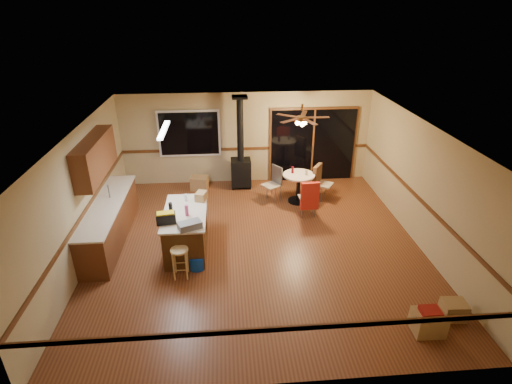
{
  "coord_description": "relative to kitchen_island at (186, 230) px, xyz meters",
  "views": [
    {
      "loc": [
        -0.63,
        -7.32,
        4.84
      ],
      "look_at": [
        0.0,
        0.3,
        1.15
      ],
      "focal_mm": 28.0,
      "sensor_mm": 36.0,
      "label": 1
    }
  ],
  "objects": [
    {
      "name": "floor",
      "position": [
        1.5,
        0.0,
        -0.45
      ],
      "size": [
        7.0,
        7.0,
        0.0
      ],
      "primitive_type": "plane",
      "color": "brown",
      "rests_on": "ground"
    },
    {
      "name": "ceiling",
      "position": [
        1.5,
        0.0,
        2.15
      ],
      "size": [
        7.0,
        7.0,
        0.0
      ],
      "primitive_type": "plane",
      "rotation": [
        3.14,
        0.0,
        0.0
      ],
      "color": "silver",
      "rests_on": "ground"
    },
    {
      "name": "wall_back",
      "position": [
        1.5,
        3.5,
        0.85
      ],
      "size": [
        7.0,
        0.0,
        7.0
      ],
      "primitive_type": "plane",
      "rotation": [
        1.57,
        0.0,
        0.0
      ],
      "color": "tan",
      "rests_on": "ground"
    },
    {
      "name": "wall_front",
      "position": [
        1.5,
        -3.5,
        0.85
      ],
      "size": [
        7.0,
        0.0,
        7.0
      ],
      "primitive_type": "plane",
      "rotation": [
        -1.57,
        0.0,
        0.0
      ],
      "color": "tan",
      "rests_on": "ground"
    },
    {
      "name": "wall_left",
      "position": [
        -2.0,
        0.0,
        0.85
      ],
      "size": [
        0.0,
        7.0,
        7.0
      ],
      "primitive_type": "plane",
      "rotation": [
        1.57,
        0.0,
        1.57
      ],
      "color": "tan",
      "rests_on": "ground"
    },
    {
      "name": "wall_right",
      "position": [
        5.0,
        0.0,
        0.85
      ],
      "size": [
        0.0,
        7.0,
        7.0
      ],
      "primitive_type": "plane",
      "rotation": [
        1.57,
        0.0,
        -1.57
      ],
      "color": "tan",
      "rests_on": "ground"
    },
    {
      "name": "chair_rail",
      "position": [
        1.5,
        0.0,
        0.55
      ],
      "size": [
        7.0,
        7.0,
        0.08
      ],
      "primitive_type": null,
      "color": "#542E15",
      "rests_on": "ground"
    },
    {
      "name": "window",
      "position": [
        -0.1,
        3.45,
        1.05
      ],
      "size": [
        1.72,
        0.1,
        1.32
      ],
      "primitive_type": "cube",
      "color": "black",
      "rests_on": "ground"
    },
    {
      "name": "sliding_door",
      "position": [
        3.4,
        3.45,
        0.6
      ],
      "size": [
        2.52,
        0.1,
        2.1
      ],
      "primitive_type": "cube",
      "color": "black",
      "rests_on": "ground"
    },
    {
      "name": "lower_cabinets",
      "position": [
        -1.7,
        0.5,
        -0.02
      ],
      "size": [
        0.6,
        3.0,
        0.86
      ],
      "primitive_type": "cube",
      "color": "#5F3018",
      "rests_on": "ground"
    },
    {
      "name": "countertop",
      "position": [
        -1.7,
        0.5,
        0.43
      ],
      "size": [
        0.64,
        3.04,
        0.04
      ],
      "primitive_type": "cube",
      "color": "beige",
      "rests_on": "lower_cabinets"
    },
    {
      "name": "upper_cabinets",
      "position": [
        -1.83,
        0.7,
        1.45
      ],
      "size": [
        0.35,
        2.0,
        0.8
      ],
      "primitive_type": "cube",
      "color": "#5F3018",
      "rests_on": "ground"
    },
    {
      "name": "kitchen_island",
      "position": [
        0.0,
        0.0,
        0.0
      ],
      "size": [
        0.88,
        1.68,
        0.9
      ],
      "color": "#4A2B12",
      "rests_on": "ground"
    },
    {
      "name": "wood_stove",
      "position": [
        1.3,
        3.05,
        0.28
      ],
      "size": [
        0.55,
        0.5,
        2.52
      ],
      "color": "black",
      "rests_on": "ground"
    },
    {
      "name": "ceiling_fan",
      "position": [
        2.75,
        2.02,
        1.76
      ],
      "size": [
        0.24,
        0.24,
        0.55
      ],
      "color": "brown",
      "rests_on": "ceiling"
    },
    {
      "name": "fluorescent_strip",
      "position": [
        -0.3,
        0.3,
        2.11
      ],
      "size": [
        0.1,
        1.2,
        0.04
      ],
      "primitive_type": "cube",
      "color": "white",
      "rests_on": "ceiling"
    },
    {
      "name": "toolbox_grey",
      "position": [
        0.15,
        -0.67,
        0.52
      ],
      "size": [
        0.5,
        0.4,
        0.14
      ],
      "primitive_type": "cube",
      "rotation": [
        0.0,
        0.0,
        0.41
      ],
      "color": "slate",
      "rests_on": "kitchen_island"
    },
    {
      "name": "toolbox_black",
      "position": [
        -0.32,
        -0.43,
        0.55
      ],
      "size": [
        0.4,
        0.25,
        0.21
      ],
      "primitive_type": "cube",
      "rotation": [
        0.0,
        0.0,
        0.15
      ],
      "color": "black",
      "rests_on": "kitchen_island"
    },
    {
      "name": "toolbox_yellow_lid",
      "position": [
        -0.32,
        -0.43,
        0.67
      ],
      "size": [
        0.36,
        0.22,
        0.03
      ],
      "primitive_type": "cube",
      "rotation": [
        0.0,
        0.0,
        0.15
      ],
      "color": "gold",
      "rests_on": "toolbox_black"
    },
    {
      "name": "box_on_island",
      "position": [
        0.32,
        0.52,
        0.54
      ],
      "size": [
        0.28,
        0.33,
        0.19
      ],
      "primitive_type": "cube",
      "rotation": [
        0.0,
        0.0,
        -0.31
      ],
      "color": "olive",
      "rests_on": "kitchen_island"
    },
    {
      "name": "bottle_dark",
      "position": [
        -0.26,
        -0.08,
        0.58
      ],
      "size": [
        0.1,
        0.1,
        0.26
      ],
      "primitive_type": "cylinder",
      "rotation": [
        0.0,
        0.0,
        0.34
      ],
      "color": "black",
      "rests_on": "kitchen_island"
    },
    {
      "name": "bottle_pink",
      "position": [
        0.06,
        -0.15,
        0.56
      ],
      "size": [
        0.1,
        0.1,
        0.23
      ],
      "primitive_type": "cylinder",
      "rotation": [
        0.0,
        0.0,
        0.39
      ],
      "color": "#D84C8C",
      "rests_on": "kitchen_island"
    },
    {
      "name": "bottle_white",
      "position": [
        -0.01,
        0.49,
        0.53
      ],
      "size": [
        0.07,
        0.07,
        0.16
      ],
      "primitive_type": "cylinder",
      "rotation": [
        0.0,
        0.0,
        0.33
      ],
      "color": "white",
      "rests_on": "kitchen_island"
    },
    {
      "name": "bar_stool",
      "position": [
        -0.05,
        -0.95,
        -0.15
      ],
      "size": [
        0.45,
        0.45,
        0.62
      ],
      "primitive_type": "cylinder",
      "rotation": [
        0.0,
        0.0,
        -0.43
      ],
      "color": "tan",
      "rests_on": "floor"
    },
    {
      "name": "blue_bucket",
      "position": [
        0.24,
        -0.71,
        -0.32
      ],
      "size": [
        0.33,
        0.33,
        0.27
      ],
      "primitive_type": "cylinder",
      "rotation": [
        0.0,
        0.0,
        -0.01
      ],
      "color": "#0D42BE",
      "rests_on": "floor"
    },
    {
      "name": "dining_table",
      "position": [
        2.75,
        2.02,
        0.08
      ],
      "size": [
        0.83,
        0.83,
        0.78
      ],
      "color": "black",
      "rests_on": "ground"
    },
    {
      "name": "glass_red",
      "position": [
        2.6,
        2.12,
        0.42
      ],
      "size": [
        0.09,
        0.09,
        0.18
      ],
      "primitive_type": "cylinder",
      "rotation": [
        0.0,
        0.0,
        -0.41
      ],
      "color": "#590C14",
      "rests_on": "dining_table"
    },
    {
      "name": "glass_cream",
      "position": [
        2.93,
        1.97,
        0.4
      ],
      "size": [
        0.08,
        0.08,
        0.15
      ],
      "primitive_type": "cylinder",
      "rotation": [
        0.0,
        0.0,
        -0.35
      ],
      "color": "beige",
      "rests_on": "dining_table"
    },
    {
      "name": "chair_left",
      "position": [
        2.14,
        2.18,
        0.14
      ],
      "size": [
        0.56,
        0.56,
        0.51
      ],
      "color": "tan",
      "rests_on": "ground"
    },
    {
      "name": "chair_near",
      "position": [
        2.86,
        1.14,
        0.14
      ],
      "size": [
        0.45,
        0.48,
        0.7
      ],
      "color": "tan",
      "rests_on": "ground"
    },
    {
      "name": "chair_right",
      "position": [
        3.3,
        2.17,
        0.14
      ],
      "size": [
        0.61,
        0.6,
        0.7
      ],
      "color": "tan",
      "rests_on": "ground"
    },
    {
      "name": "box_under_window",
      "position": [
        0.12,
        3.01,
        -0.27
      ],
      "size": [
        0.53,
        0.45,
        0.37
      ],
      "primitive_type": "cube",
      "rotation": [
        0.0,
        0.0,
        -0.18
      ],
      "color": "olive",
      "rests_on": "floor"
    },
    {
      "name": "box_corner_a",
      "position": [
        4.02,
        -2.72,
        -0.27
      ],
      "size": [
        0.49,
        0.41,
        0.36
      ],
      "primitive_type": "cube",
      "rotation": [
        0.0,
        0.0,
        -0.02
      ],
      "color": "olive",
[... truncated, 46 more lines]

